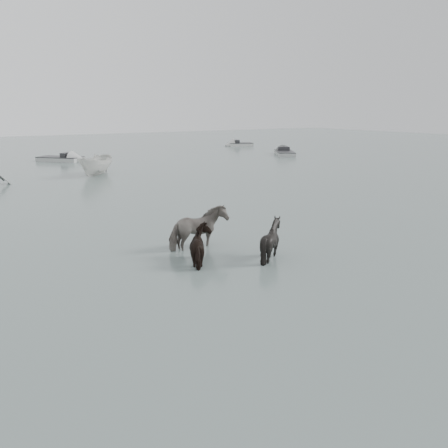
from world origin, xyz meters
The scene contains 8 objects.
ground centered at (0.00, 0.00, 0.00)m, with size 140.00×140.00×0.00m, color slate.
pony_pinto centered at (-0.48, 1.28, 0.81)m, with size 0.87×1.91×1.61m, color black.
pony_dark centered at (-0.94, 0.12, 0.68)m, with size 1.36×1.16×1.37m, color black.
pony_black centered at (0.95, -0.68, 0.72)m, with size 1.16×1.30×1.43m, color black.
boat_small centered at (1.64, 19.34, 0.75)m, with size 1.45×3.87×1.49m, color silver.
skiff_port centered at (21.24, 22.69, 0.38)m, with size 5.73×1.60×0.75m, color #9EA19F, non-canonical shape.
skiff_mid centered at (1.41, 29.14, 0.38)m, with size 5.32×1.60×0.75m, color #ABAEAB, non-canonical shape.
skiff_star centered at (23.76, 33.97, 0.38)m, with size 3.97×1.60×0.75m, color #BABAB5, non-canonical shape.
Camera 1 is at (-7.05, -10.57, 4.38)m, focal length 35.00 mm.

